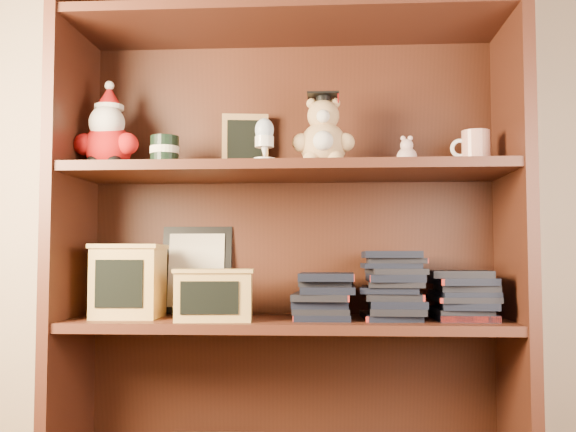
{
  "coord_description": "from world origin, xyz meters",
  "views": [
    {
      "loc": [
        -0.03,
        -0.47,
        0.71
      ],
      "look_at": [
        -0.14,
        1.3,
        0.82
      ],
      "focal_mm": 42.0,
      "sensor_mm": 36.0,
      "label": 1
    }
  ],
  "objects_px": {
    "bookcase": "(288,232)",
    "grad_teddy_bear": "(323,138)",
    "teacher_mug": "(475,148)",
    "treats_box": "(129,281)"
  },
  "relations": [
    {
      "from": "grad_teddy_bear",
      "to": "treats_box",
      "type": "xyz_separation_m",
      "value": [
        -0.52,
        0.01,
        -0.38
      ]
    },
    {
      "from": "grad_teddy_bear",
      "to": "teacher_mug",
      "type": "xyz_separation_m",
      "value": [
        0.4,
        0.01,
        -0.03
      ]
    },
    {
      "from": "grad_teddy_bear",
      "to": "teacher_mug",
      "type": "distance_m",
      "value": 0.4
    },
    {
      "from": "bookcase",
      "to": "teacher_mug",
      "type": "xyz_separation_m",
      "value": [
        0.49,
        -0.05,
        0.22
      ]
    },
    {
      "from": "teacher_mug",
      "to": "treats_box",
      "type": "height_order",
      "value": "teacher_mug"
    },
    {
      "from": "bookcase",
      "to": "teacher_mug",
      "type": "distance_m",
      "value": 0.54
    },
    {
      "from": "bookcase",
      "to": "grad_teddy_bear",
      "type": "distance_m",
      "value": 0.27
    },
    {
      "from": "bookcase",
      "to": "treats_box",
      "type": "bearing_deg",
      "value": -173.07
    },
    {
      "from": "treats_box",
      "to": "teacher_mug",
      "type": "bearing_deg",
      "value": 0.05
    },
    {
      "from": "grad_teddy_bear",
      "to": "treats_box",
      "type": "bearing_deg",
      "value": 179.43
    }
  ]
}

